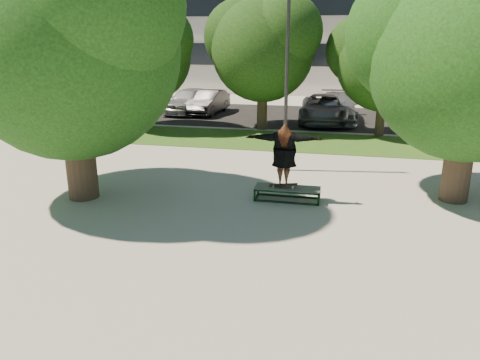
% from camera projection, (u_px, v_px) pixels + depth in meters
% --- Properties ---
extents(ground, '(120.00, 120.00, 0.00)m').
position_uv_depth(ground, '(218.00, 222.00, 11.52)').
color(ground, '#ACA79E').
rests_on(ground, ground).
extents(grass_strip, '(30.00, 4.00, 0.02)m').
position_uv_depth(grass_strip, '(297.00, 142.00, 20.16)').
color(grass_strip, '#254914').
rests_on(grass_strip, ground).
extents(asphalt_strip, '(40.00, 8.00, 0.01)m').
position_uv_depth(asphalt_strip, '(291.00, 116.00, 26.43)').
color(asphalt_strip, black).
rests_on(asphalt_strip, ground).
extents(tree_left, '(6.96, 5.95, 7.12)m').
position_uv_depth(tree_left, '(66.00, 35.00, 12.11)').
color(tree_left, '#38281E').
rests_on(tree_left, ground).
extents(tree_right, '(6.24, 5.33, 6.51)m').
position_uv_depth(tree_right, '(470.00, 48.00, 11.95)').
color(tree_right, '#38281E').
rests_on(tree_right, ground).
extents(bg_tree_left, '(5.28, 4.51, 5.77)m').
position_uv_depth(bg_tree_left, '(143.00, 50.00, 22.08)').
color(bg_tree_left, '#38281E').
rests_on(bg_tree_left, ground).
extents(bg_tree_mid, '(5.76, 4.92, 6.24)m').
position_uv_depth(bg_tree_mid, '(262.00, 44.00, 21.80)').
color(bg_tree_mid, '#38281E').
rests_on(bg_tree_mid, ground).
extents(bg_tree_right, '(5.04, 4.31, 5.43)m').
position_uv_depth(bg_tree_right, '(384.00, 57.00, 20.34)').
color(bg_tree_right, '#38281E').
rests_on(bg_tree_right, ground).
extents(lamppost, '(0.25, 0.15, 6.11)m').
position_uv_depth(lamppost, '(287.00, 76.00, 15.03)').
color(lamppost, '#2D2D30').
rests_on(lamppost, ground).
extents(grind_box, '(1.80, 0.60, 0.38)m').
position_uv_depth(grind_box, '(287.00, 194.00, 13.02)').
color(grind_box, '#113319').
rests_on(grind_box, ground).
extents(skater_rig, '(2.12, 0.66, 1.78)m').
position_uv_depth(skater_rig, '(284.00, 155.00, 12.71)').
color(skater_rig, white).
rests_on(skater_rig, grind_box).
extents(car_silver_a, '(2.43, 4.58, 1.49)m').
position_uv_depth(car_silver_a, '(189.00, 100.00, 27.32)').
color(car_silver_a, silver).
rests_on(car_silver_a, asphalt_strip).
extents(car_dark, '(1.71, 4.18, 1.35)m').
position_uv_depth(car_dark, '(208.00, 102.00, 27.10)').
color(car_dark, black).
rests_on(car_dark, asphalt_strip).
extents(car_grey, '(2.58, 5.26, 1.44)m').
position_uv_depth(car_grey, '(324.00, 109.00, 24.36)').
color(car_grey, slate).
rests_on(car_grey, asphalt_strip).
extents(car_silver_b, '(2.24, 5.13, 1.47)m').
position_uv_depth(car_silver_b, '(337.00, 108.00, 24.68)').
color(car_silver_b, '#A3A3A8').
rests_on(car_silver_b, asphalt_strip).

